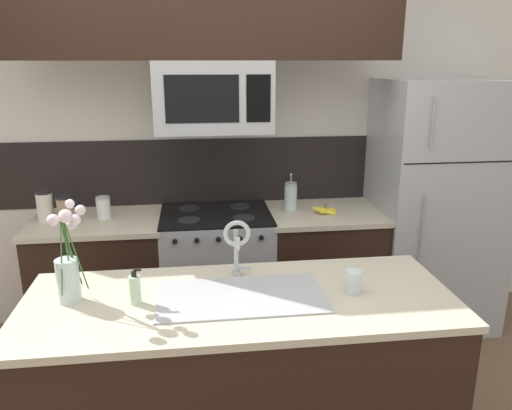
{
  "coord_description": "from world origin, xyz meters",
  "views": [
    {
      "loc": [
        -0.14,
        -2.39,
        1.95
      ],
      "look_at": [
        0.2,
        0.27,
        1.16
      ],
      "focal_mm": 35.0,
      "sensor_mm": 36.0,
      "label": 1
    }
  ],
  "objects_px": {
    "storage_jar_tall": "(45,206)",
    "flower_vase": "(68,269)",
    "storage_jar_medium": "(65,209)",
    "dish_soap_bottle": "(135,289)",
    "drinking_glass": "(353,282)",
    "french_press": "(291,196)",
    "sink_faucet": "(237,241)",
    "banana_bunch": "(326,210)",
    "microwave": "(213,97)",
    "refrigerator": "(434,206)",
    "stove_range": "(217,275)",
    "storage_jar_short": "(103,207)"
  },
  "relations": [
    {
      "from": "banana_bunch",
      "to": "sink_faucet",
      "type": "height_order",
      "value": "sink_faucet"
    },
    {
      "from": "storage_jar_medium",
      "to": "french_press",
      "type": "bearing_deg",
      "value": 2.94
    },
    {
      "from": "stove_range",
      "to": "storage_jar_medium",
      "type": "distance_m",
      "value": 1.13
    },
    {
      "from": "storage_jar_short",
      "to": "banana_bunch",
      "type": "xyz_separation_m",
      "value": [
        1.52,
        -0.1,
        -0.05
      ]
    },
    {
      "from": "refrigerator",
      "to": "dish_soap_bottle",
      "type": "distance_m",
      "value": 2.39
    },
    {
      "from": "flower_vase",
      "to": "dish_soap_bottle",
      "type": "bearing_deg",
      "value": -11.64
    },
    {
      "from": "refrigerator",
      "to": "drinking_glass",
      "type": "bearing_deg",
      "value": -128.74
    },
    {
      "from": "microwave",
      "to": "storage_jar_tall",
      "type": "xyz_separation_m",
      "value": [
        -1.12,
        0.03,
        -0.7
      ]
    },
    {
      "from": "storage_jar_medium",
      "to": "dish_soap_bottle",
      "type": "relative_size",
      "value": 1.07
    },
    {
      "from": "flower_vase",
      "to": "french_press",
      "type": "bearing_deg",
      "value": 45.29
    },
    {
      "from": "drinking_glass",
      "to": "refrigerator",
      "type": "bearing_deg",
      "value": 51.26
    },
    {
      "from": "storage_jar_tall",
      "to": "flower_vase",
      "type": "relative_size",
      "value": 0.46
    },
    {
      "from": "microwave",
      "to": "storage_jar_medium",
      "type": "distance_m",
      "value": 1.23
    },
    {
      "from": "microwave",
      "to": "storage_jar_short",
      "type": "relative_size",
      "value": 5.02
    },
    {
      "from": "stove_range",
      "to": "refrigerator",
      "type": "bearing_deg",
      "value": 0.71
    },
    {
      "from": "flower_vase",
      "to": "storage_jar_tall",
      "type": "bearing_deg",
      "value": 109.41
    },
    {
      "from": "storage_jar_short",
      "to": "storage_jar_medium",
      "type": "bearing_deg",
      "value": -167.51
    },
    {
      "from": "storage_jar_medium",
      "to": "sink_faucet",
      "type": "bearing_deg",
      "value": -44.55
    },
    {
      "from": "storage_jar_tall",
      "to": "banana_bunch",
      "type": "xyz_separation_m",
      "value": [
        1.89,
        -0.07,
        -0.08
      ]
    },
    {
      "from": "storage_jar_tall",
      "to": "dish_soap_bottle",
      "type": "height_order",
      "value": "storage_jar_tall"
    },
    {
      "from": "storage_jar_medium",
      "to": "sink_faucet",
      "type": "height_order",
      "value": "sink_faucet"
    },
    {
      "from": "refrigerator",
      "to": "storage_jar_tall",
      "type": "xyz_separation_m",
      "value": [
        -2.73,
        -0.01,
        0.11
      ]
    },
    {
      "from": "dish_soap_bottle",
      "to": "storage_jar_medium",
      "type": "bearing_deg",
      "value": 115.15
    },
    {
      "from": "drinking_glass",
      "to": "flower_vase",
      "type": "xyz_separation_m",
      "value": [
        -1.27,
        0.08,
        0.1
      ]
    },
    {
      "from": "drinking_glass",
      "to": "flower_vase",
      "type": "distance_m",
      "value": 1.28
    },
    {
      "from": "stove_range",
      "to": "sink_faucet",
      "type": "bearing_deg",
      "value": -87.05
    },
    {
      "from": "refrigerator",
      "to": "french_press",
      "type": "height_order",
      "value": "refrigerator"
    },
    {
      "from": "microwave",
      "to": "refrigerator",
      "type": "relative_size",
      "value": 0.41
    },
    {
      "from": "sink_faucet",
      "to": "drinking_glass",
      "type": "height_order",
      "value": "sink_faucet"
    },
    {
      "from": "storage_jar_medium",
      "to": "drinking_glass",
      "type": "height_order",
      "value": "storage_jar_medium"
    },
    {
      "from": "french_press",
      "to": "flower_vase",
      "type": "relative_size",
      "value": 0.58
    },
    {
      "from": "microwave",
      "to": "banana_bunch",
      "type": "distance_m",
      "value": 1.09
    },
    {
      "from": "banana_bunch",
      "to": "dish_soap_bottle",
      "type": "bearing_deg",
      "value": -134.75
    },
    {
      "from": "storage_jar_medium",
      "to": "drinking_glass",
      "type": "distance_m",
      "value": 2.0
    },
    {
      "from": "refrigerator",
      "to": "sink_faucet",
      "type": "distance_m",
      "value": 1.89
    },
    {
      "from": "microwave",
      "to": "drinking_glass",
      "type": "height_order",
      "value": "microwave"
    },
    {
      "from": "stove_range",
      "to": "dish_soap_bottle",
      "type": "bearing_deg",
      "value": -108.38
    },
    {
      "from": "storage_jar_short",
      "to": "sink_faucet",
      "type": "height_order",
      "value": "sink_faucet"
    },
    {
      "from": "storage_jar_medium",
      "to": "banana_bunch",
      "type": "xyz_separation_m",
      "value": [
        1.76,
        -0.04,
        -0.07
      ]
    },
    {
      "from": "refrigerator",
      "to": "storage_jar_tall",
      "type": "distance_m",
      "value": 2.73
    },
    {
      "from": "microwave",
      "to": "storage_jar_short",
      "type": "height_order",
      "value": "microwave"
    },
    {
      "from": "storage_jar_short",
      "to": "flower_vase",
      "type": "xyz_separation_m",
      "value": [
        0.05,
        -1.22,
        0.08
      ]
    },
    {
      "from": "storage_jar_tall",
      "to": "storage_jar_medium",
      "type": "relative_size",
      "value": 1.2
    },
    {
      "from": "banana_bunch",
      "to": "microwave",
      "type": "bearing_deg",
      "value": 176.96
    },
    {
      "from": "microwave",
      "to": "dish_soap_bottle",
      "type": "height_order",
      "value": "microwave"
    },
    {
      "from": "banana_bunch",
      "to": "refrigerator",
      "type": "bearing_deg",
      "value": 5.53
    },
    {
      "from": "banana_bunch",
      "to": "flower_vase",
      "type": "height_order",
      "value": "flower_vase"
    },
    {
      "from": "dish_soap_bottle",
      "to": "storage_jar_tall",
      "type": "bearing_deg",
      "value": 119.37
    },
    {
      "from": "microwave",
      "to": "french_press",
      "type": "height_order",
      "value": "microwave"
    },
    {
      "from": "storage_jar_tall",
      "to": "french_press",
      "type": "xyz_separation_m",
      "value": [
        1.66,
        0.05,
        -0.01
      ]
    }
  ]
}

